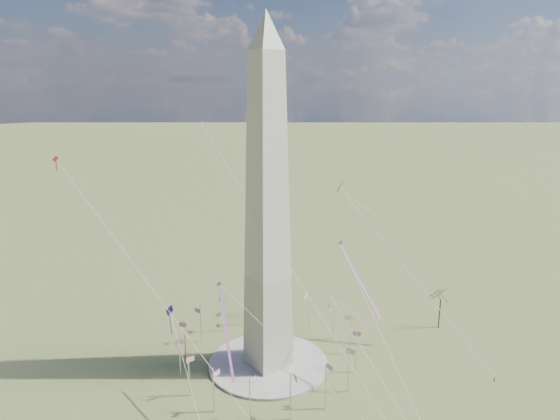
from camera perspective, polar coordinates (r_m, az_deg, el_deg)
ground at (r=157.85m, az=-1.35°, el=-17.24°), size 2000.00×2000.00×0.00m
plaza at (r=157.64m, az=-1.35°, el=-17.12°), size 36.00×36.00×0.80m
washington_monument at (r=138.59m, az=-1.46°, el=-0.17°), size 15.56×15.56×100.00m
flagpole_ring at (r=154.13m, az=-1.36°, el=-14.95°), size 54.40×54.40×13.00m
tree_near at (r=181.51m, az=17.92°, el=-9.48°), size 9.10×9.10×15.93m
person_east at (r=161.92m, az=23.28°, el=-17.34°), size 0.66×0.52×1.59m
kite_delta_black at (r=173.49m, az=7.19°, el=2.35°), size 17.28×17.44×16.47m
kite_diamond_purple at (r=142.56m, az=-12.48°, el=-11.48°), size 1.93×3.01×9.25m
kite_streamer_left at (r=147.89m, az=8.35°, el=-6.55°), size 6.40×22.59×15.71m
kite_streamer_mid at (r=128.44m, az=-6.45°, el=-11.92°), size 10.02×21.86×15.85m
kite_streamer_right at (r=166.79m, az=7.89°, el=-11.20°), size 12.02×15.57×12.76m
kite_small_red at (r=153.27m, az=-24.27°, el=5.20°), size 1.51×1.40×4.20m
kite_small_white at (r=183.05m, az=-8.92°, el=9.52°), size 1.85×1.63×4.91m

